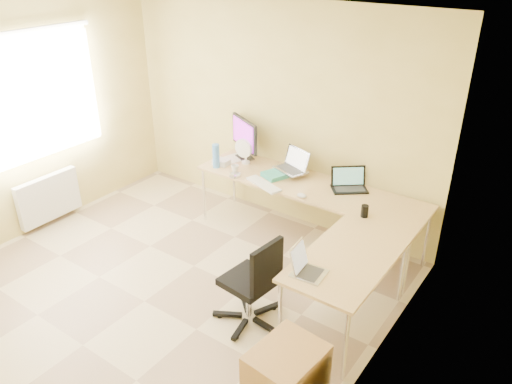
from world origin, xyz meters
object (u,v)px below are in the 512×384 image
Objects in this scene: monitor at (245,139)px; water_bottle at (216,156)px; laptop_center at (291,160)px; keyboard at (264,184)px; office_chair at (249,275)px; desk_return at (345,290)px; desk_fan at (246,152)px; mug at (235,169)px; laptop_return at (310,264)px; desk_main at (307,214)px; laptop_black at (350,180)px.

monitor is 0.45m from water_bottle.
keyboard is at bearing -81.47° from laptop_center.
monitor is 0.65× the size of office_chair.
office_chair is at bearing -42.10° from keyboard.
desk_return is at bearing -8.27° from keyboard.
laptop_center is 1.31× the size of desk_fan.
keyboard is 1.66× the size of desk_fan.
monitor reaches higher than mug.
desk_return is 2.30m from water_bottle.
water_bottle is (-2.10, 0.78, 0.51)m from desk_return.
laptop_return is (1.13, -1.53, -0.07)m from laptop_center.
office_chair is (-0.72, -0.46, 0.14)m from desk_return.
laptop_return is at bearing 10.22° from office_chair.
water_bottle is at bearing -137.14° from laptop_center.
laptop_return is at bearing -109.23° from desk_return.
monitor is 0.72m from laptop_center.
desk_return is at bearing -20.31° from water_bottle.
desk_main is 0.98m from mug.
desk_fan is at bearing -22.02° from monitor.
desk_fan is 1.97m from office_chair.
water_bottle is at bearing -168.83° from desk_main.
water_bottle is (-0.26, -0.02, 0.10)m from mug.
laptop_black reaches higher than desk_return.
monitor reaches higher than desk_fan.
monitor is at bearing 111.15° from mug.
desk_fan is at bearing 44.30° from laptop_return.
desk_fan is at bearing 163.12° from keyboard.
keyboard is (0.63, -0.50, -0.24)m from monitor.
laptop_center is 1.72m from office_chair.
laptop_return reaches higher than keyboard.
laptop_center is at bearing 22.18° from water_bottle.
keyboard is 0.75m from water_bottle.
monitor is 2.04× the size of water_bottle.
desk_fan is 0.95× the size of laptop_return.
desk_fan reaches higher than office_chair.
laptop_black is 1.30× the size of water_bottle.
desk_return is 4.28× the size of laptop_return.
water_bottle is at bearing -124.61° from desk_fan.
keyboard is 1.35m from office_chair.
desk_fan is (-0.61, -0.03, -0.03)m from laptop_center.
laptop_black is 0.41× the size of office_chair.
monitor reaches higher than desk_return.
water_bottle is 0.32× the size of office_chair.
keyboard is at bearing 125.14° from office_chair.
keyboard is 1.58× the size of laptop_return.
laptop_black is 0.93m from keyboard.
laptop_center reaches higher than laptop_return.
laptop_return is (-0.15, -0.42, 0.47)m from desk_return.
mug is (-1.84, 0.80, 0.41)m from desk_return.
mug is at bearing 155.61° from laptop_black.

